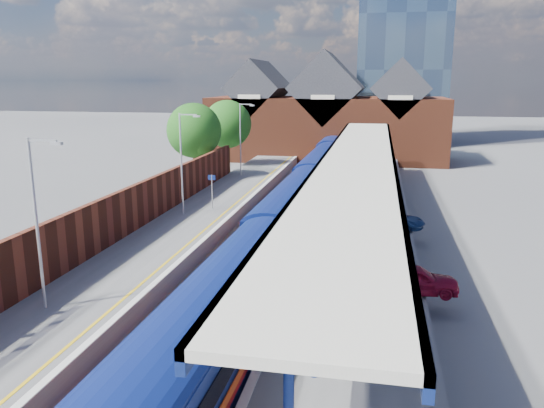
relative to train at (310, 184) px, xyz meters
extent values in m
plane|color=#5B5B5E|center=(-1.49, 0.84, -2.12)|extent=(240.00, 240.00, 0.00)
cube|color=#473D33|center=(-1.49, -9.16, -2.09)|extent=(6.00, 76.00, 0.06)
cube|color=slate|center=(-3.71, -9.16, -2.00)|extent=(0.07, 76.00, 0.14)
cube|color=slate|center=(-2.27, -9.16, -2.00)|extent=(0.07, 76.00, 0.14)
cube|color=slate|center=(-0.71, -9.16, -2.00)|extent=(0.07, 76.00, 0.14)
cube|color=slate|center=(0.73, -9.16, -2.00)|extent=(0.07, 76.00, 0.14)
cube|color=#565659|center=(-6.99, -9.16, -1.62)|extent=(5.00, 76.00, 1.00)
cube|color=#565659|center=(4.51, -9.16, -1.62)|extent=(6.00, 76.00, 1.00)
cube|color=silver|center=(-4.64, -9.16, -1.10)|extent=(0.30, 76.00, 0.05)
cube|color=silver|center=(1.66, -9.16, -1.10)|extent=(0.30, 76.00, 0.05)
cube|color=yellow|center=(-5.24, -9.16, -1.12)|extent=(0.14, 76.00, 0.01)
cube|color=navy|center=(0.01, -24.78, -0.22)|extent=(3.07, 16.04, 2.50)
cube|color=navy|center=(0.01, -24.78, 1.03)|extent=(3.07, 16.04, 0.60)
cube|color=navy|center=(0.01, -8.18, -0.22)|extent=(3.07, 16.04, 2.50)
cube|color=navy|center=(0.01, -8.18, 1.03)|extent=(3.07, 16.04, 0.60)
cube|color=navy|center=(0.01, 8.42, -0.22)|extent=(3.07, 16.04, 2.50)
cube|color=navy|center=(0.01, 8.42, 1.03)|extent=(3.07, 16.04, 0.60)
cube|color=navy|center=(0.01, 25.02, -0.22)|extent=(3.07, 16.04, 2.50)
cube|color=navy|center=(0.01, 25.02, 1.03)|extent=(3.07, 16.04, 0.60)
cube|color=black|center=(-1.41, 0.12, 0.23)|extent=(0.04, 60.54, 0.70)
cube|color=#F84C10|center=(-1.42, 0.12, -0.57)|extent=(0.03, 55.27, 0.30)
cube|color=#AF0B0C|center=(-1.43, 0.12, -0.82)|extent=(0.03, 55.27, 0.30)
cube|color=black|center=(0.01, 30.62, -1.82)|extent=(2.00, 2.40, 0.60)
cylinder|color=navy|center=(3.51, -26.16, 0.98)|extent=(0.24, 0.24, 4.20)
cylinder|color=navy|center=(3.51, -21.16, 0.98)|extent=(0.24, 0.24, 4.20)
cylinder|color=navy|center=(3.51, -16.16, 0.98)|extent=(0.24, 0.24, 4.20)
cylinder|color=navy|center=(3.51, -11.16, 0.98)|extent=(0.24, 0.24, 4.20)
cylinder|color=navy|center=(3.51, -6.16, 0.98)|extent=(0.24, 0.24, 4.20)
cylinder|color=navy|center=(3.51, -1.16, 0.98)|extent=(0.24, 0.24, 4.20)
cylinder|color=navy|center=(3.51, 3.84, 0.98)|extent=(0.24, 0.24, 4.20)
cylinder|color=navy|center=(3.51, 8.84, 0.98)|extent=(0.24, 0.24, 4.20)
cylinder|color=navy|center=(3.51, 13.84, 0.98)|extent=(0.24, 0.24, 4.20)
cube|color=beige|center=(4.01, -7.16, 3.23)|extent=(4.50, 52.00, 0.25)
cube|color=navy|center=(1.86, -7.16, 3.08)|extent=(0.20, 52.00, 0.55)
cube|color=navy|center=(6.16, -7.16, 3.08)|extent=(0.20, 52.00, 0.55)
cylinder|color=#A5A8AA|center=(-7.99, -23.16, 2.38)|extent=(0.12, 0.12, 7.00)
cube|color=#A5A8AA|center=(-7.39, -23.16, 5.78)|extent=(1.20, 0.08, 0.08)
cube|color=#A5A8AA|center=(-6.79, -23.16, 5.68)|extent=(0.45, 0.18, 0.12)
cylinder|color=#A5A8AA|center=(-7.99, -7.16, 2.38)|extent=(0.12, 0.12, 7.00)
cube|color=#A5A8AA|center=(-7.39, -7.16, 5.78)|extent=(1.20, 0.08, 0.08)
cube|color=#A5A8AA|center=(-6.79, -7.16, 5.68)|extent=(0.45, 0.18, 0.12)
cylinder|color=#A5A8AA|center=(-7.99, 8.84, 2.38)|extent=(0.12, 0.12, 7.00)
cube|color=#A5A8AA|center=(-7.39, 8.84, 5.78)|extent=(1.20, 0.08, 0.08)
cube|color=#A5A8AA|center=(-6.79, 8.84, 5.68)|extent=(0.45, 0.18, 0.12)
cylinder|color=#A5A8AA|center=(-6.49, -5.16, 0.13)|extent=(0.08, 0.08, 2.50)
cube|color=#0C194C|center=(-6.49, -5.16, 1.18)|extent=(0.55, 0.06, 0.35)
cube|color=#5F2A19|center=(-9.59, -15.16, 0.28)|extent=(0.35, 50.00, 2.80)
cube|color=#5F2A19|center=(-1.49, 28.84, 1.88)|extent=(30.00, 12.00, 8.00)
cube|color=#232328|center=(-10.49, 28.84, 7.08)|extent=(7.13, 12.00, 7.13)
cube|color=#232328|center=(-1.49, 28.84, 7.08)|extent=(9.16, 12.00, 9.16)
cube|color=#232328|center=(7.51, 28.84, 7.08)|extent=(7.13, 12.00, 7.13)
cube|color=beige|center=(-10.49, 22.79, 6.08)|extent=(2.80, 0.15, 0.50)
cube|color=beige|center=(-1.49, 22.79, 6.08)|extent=(2.80, 0.15, 0.50)
cube|color=beige|center=(7.51, 22.79, 6.08)|extent=(2.80, 0.15, 0.50)
cube|color=#485F7B|center=(8.51, 50.84, 17.88)|extent=(14.00, 14.00, 40.00)
cylinder|color=#382314|center=(-11.99, 6.84, -0.12)|extent=(0.44, 0.44, 4.00)
sphere|color=#1B4512|center=(-11.99, 6.84, 3.38)|extent=(5.20, 5.20, 5.20)
sphere|color=#1B4512|center=(-11.19, 6.34, 2.68)|extent=(3.20, 3.20, 3.20)
cylinder|color=#382314|center=(-10.99, 14.84, -0.12)|extent=(0.44, 0.44, 4.00)
sphere|color=#1B4512|center=(-10.99, 14.84, 3.38)|extent=(5.20, 5.20, 5.20)
sphere|color=#1B4512|center=(-10.19, 14.34, 2.68)|extent=(3.20, 3.20, 3.20)
imported|color=maroon|center=(7.01, -18.61, -0.48)|extent=(3.88, 1.83, 1.28)
imported|color=black|center=(5.06, -16.41, -0.56)|extent=(3.90, 1.70, 1.12)
imported|color=navy|center=(6.38, -7.76, -0.58)|extent=(4.27, 3.14, 1.08)
camera|label=1|loc=(5.15, -41.24, 8.01)|focal=35.00mm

